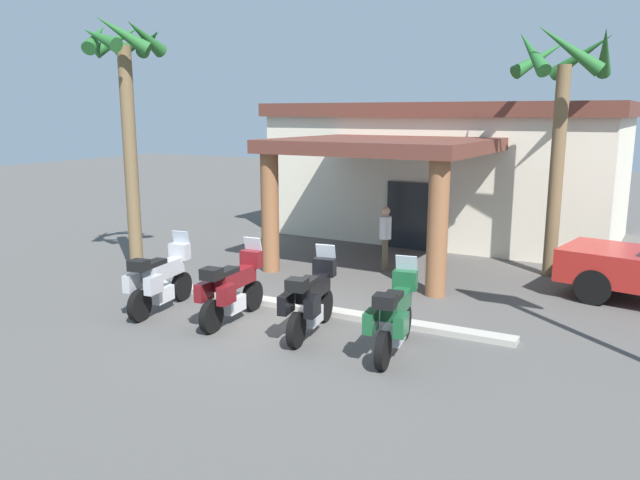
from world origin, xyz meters
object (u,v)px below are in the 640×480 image
(motorcycle_green, at_px, (394,316))
(palm_tree_near_portico, at_px, (562,98))
(motorcycle_silver, at_px, (160,279))
(motorcycle_black, at_px, (311,299))
(motel_building, at_px, (446,169))
(motorcycle_maroon, at_px, (232,288))
(palm_tree_roadside, at_px, (127,86))
(pedestrian, at_px, (385,233))

(motorcycle_green, distance_m, palm_tree_near_portico, 8.19)
(motorcycle_silver, height_order, motorcycle_black, same)
(motel_building, relative_size, motorcycle_maroon, 5.32)
(motorcycle_silver, bearing_deg, motorcycle_black, -93.49)
(motel_building, relative_size, palm_tree_near_portico, 1.86)
(motorcycle_maroon, height_order, motorcycle_black, same)
(motorcycle_silver, distance_m, palm_tree_roadside, 5.59)
(motorcycle_maroon, relative_size, pedestrian, 1.28)
(pedestrian, distance_m, palm_tree_roadside, 7.73)
(motorcycle_maroon, distance_m, motorcycle_green, 3.56)
(motorcycle_maroon, distance_m, motorcycle_black, 1.78)
(motel_building, distance_m, pedestrian, 5.87)
(motorcycle_black, height_order, palm_tree_roadside, palm_tree_roadside)
(motorcycle_maroon, bearing_deg, palm_tree_roadside, 62.17)
(pedestrian, xyz_separation_m, palm_tree_near_portico, (4.05, 1.47, 3.57))
(motorcycle_silver, height_order, pedestrian, pedestrian)
(motel_building, height_order, motorcycle_black, motel_building)
(motel_building, distance_m, motorcycle_green, 11.65)
(motorcycle_maroon, xyz_separation_m, motorcycle_black, (1.78, 0.09, 0.00))
(pedestrian, height_order, palm_tree_roadside, palm_tree_roadside)
(motorcycle_maroon, height_order, palm_tree_near_portico, palm_tree_near_portico)
(motorcycle_maroon, distance_m, palm_tree_roadside, 6.64)
(motel_building, relative_size, motorcycle_silver, 5.33)
(motorcycle_black, bearing_deg, motorcycle_silver, 85.87)
(pedestrian, xyz_separation_m, palm_tree_roadside, (-5.84, -3.26, 3.87))
(pedestrian, relative_size, palm_tree_near_portico, 0.27)
(motorcycle_silver, bearing_deg, palm_tree_roadside, 44.24)
(palm_tree_near_portico, bearing_deg, motel_building, 133.85)
(motorcycle_green, height_order, palm_tree_roadside, palm_tree_roadside)
(palm_tree_roadside, bearing_deg, motorcycle_silver, -38.75)
(motorcycle_maroon, bearing_deg, pedestrian, -14.90)
(motorcycle_silver, distance_m, pedestrian, 6.32)
(motel_building, distance_m, motorcycle_black, 11.22)
(motorcycle_silver, xyz_separation_m, palm_tree_near_portico, (7.00, 7.04, 3.88))
(motorcycle_maroon, bearing_deg, motel_building, -8.53)
(motorcycle_black, height_order, palm_tree_near_portico, palm_tree_near_portico)
(motel_building, bearing_deg, palm_tree_near_portico, -43.57)
(pedestrian, bearing_deg, motel_building, 75.97)
(motel_building, height_order, motorcycle_maroon, motel_building)
(palm_tree_roadside, bearing_deg, motorcycle_black, -18.04)
(motel_building, xyz_separation_m, motorcycle_maroon, (-1.13, -11.17, -1.61))
(motel_building, height_order, motorcycle_green, motel_building)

